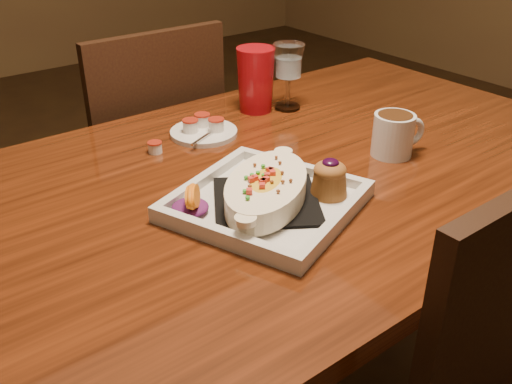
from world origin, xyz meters
TOP-DOWN VIEW (x-y plane):
  - table at (0.00, 0.00)m, footprint 1.50×0.90m
  - chair_far at (-0.00, 0.63)m, footprint 0.42×0.42m
  - plate at (-0.12, -0.11)m, footprint 0.38×0.38m
  - coffee_mug at (0.23, -0.10)m, footprint 0.12×0.09m
  - goblet at (0.23, 0.25)m, footprint 0.08×0.08m
  - saucer at (-0.04, 0.24)m, footprint 0.15×0.15m
  - creamer_loose at (-0.17, 0.22)m, footprint 0.03×0.03m
  - red_tumbler at (0.16, 0.29)m, footprint 0.10×0.10m

SIDE VIEW (x-z plane):
  - chair_far at x=0.00m, z-range 0.04..0.97m
  - table at x=0.00m, z-range 0.28..1.03m
  - saucer at x=-0.04m, z-range 0.71..0.81m
  - creamer_loose at x=-0.17m, z-range 0.75..0.78m
  - plate at x=-0.12m, z-range 0.74..0.82m
  - coffee_mug at x=0.23m, z-range 0.75..0.85m
  - red_tumbler at x=0.16m, z-range 0.75..0.91m
  - goblet at x=0.23m, z-range 0.78..0.95m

